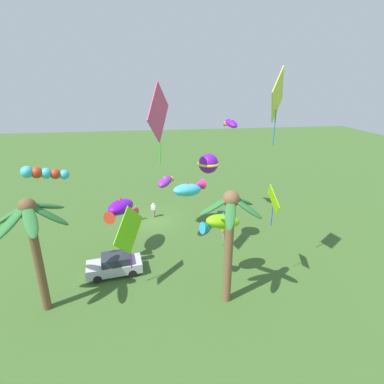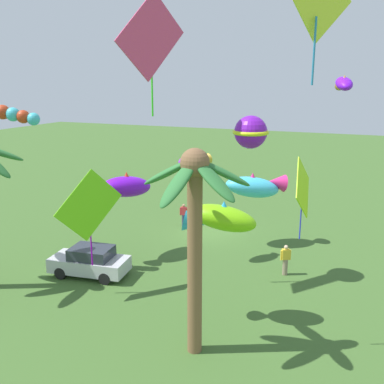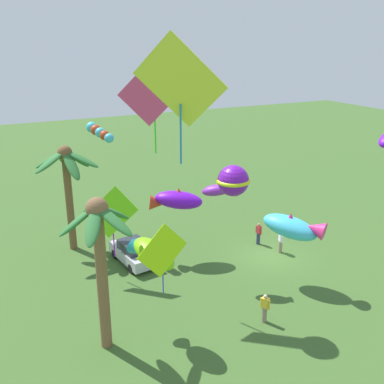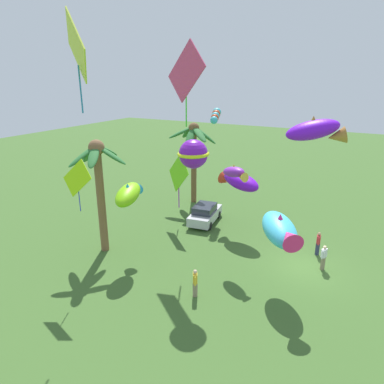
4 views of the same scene
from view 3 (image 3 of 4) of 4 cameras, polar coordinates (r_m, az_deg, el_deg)
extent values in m
plane|color=#3D6028|center=(30.63, 10.08, -8.18)|extent=(120.00, 120.00, 0.00)
cylinder|color=brown|center=(20.92, -11.40, -11.04)|extent=(0.52, 0.52, 7.00)
ellipsoid|color=#2D7033|center=(20.40, -12.77, -2.19)|extent=(2.01, 0.66, 1.23)
ellipsoid|color=#2D7033|center=(19.67, -14.40, -3.62)|extent=(1.09, 1.92, 1.51)
ellipsoid|color=#2D7033|center=(18.77, -12.52, -4.26)|extent=(2.01, 1.40, 1.33)
ellipsoid|color=#2D7033|center=(18.94, -9.95, -3.63)|extent=(2.03, 1.53, 1.20)
ellipsoid|color=#2D7033|center=(20.12, -10.04, -2.58)|extent=(1.34, 1.98, 1.39)
sphere|color=brown|center=(19.43, -12.07, -2.06)|extent=(0.99, 0.99, 0.99)
cylinder|color=brown|center=(31.13, -15.40, -1.25)|extent=(0.50, 0.50, 6.85)
ellipsoid|color=#2D7033|center=(31.30, -16.05, 4.37)|extent=(2.32, 0.94, 1.55)
ellipsoid|color=#2D7033|center=(30.73, -17.69, 3.97)|extent=(1.87, 2.26, 1.52)
ellipsoid|color=#2D7033|center=(29.68, -17.68, 3.68)|extent=(1.54, 2.45, 1.32)
ellipsoid|color=#2D7033|center=(29.43, -15.17, 3.31)|extent=(2.21, 1.05, 1.76)
ellipsoid|color=#2D7033|center=(29.76, -13.95, 4.11)|extent=(2.00, 2.31, 1.28)
ellipsoid|color=#2D7033|center=(30.93, -14.51, 4.11)|extent=(1.66, 2.19, 1.77)
sphere|color=brown|center=(30.16, -15.96, 4.87)|extent=(0.96, 0.96, 0.96)
cube|color=#BCBCC1|center=(29.49, -7.51, -7.85)|extent=(4.09, 2.19, 0.70)
cube|color=#282D38|center=(29.09, -7.43, -6.86)|extent=(2.21, 1.75, 0.56)
cylinder|color=black|center=(30.32, -9.86, -7.82)|extent=(0.62, 0.26, 0.60)
cylinder|color=black|center=(30.91, -7.21, -7.14)|extent=(0.62, 0.26, 0.60)
cylinder|color=black|center=(28.37, -7.79, -9.70)|extent=(0.62, 0.26, 0.60)
cylinder|color=black|center=(28.99, -5.00, -8.92)|extent=(0.62, 0.26, 0.60)
cylinder|color=#2D3351|center=(32.14, 8.47, -5.90)|extent=(0.26, 0.26, 0.84)
cube|color=#B72D33|center=(31.85, 8.53, -4.78)|extent=(0.41, 0.29, 0.54)
sphere|color=#A37556|center=(31.71, 8.56, -4.16)|extent=(0.21, 0.21, 0.21)
cylinder|color=#B72D33|center=(32.02, 8.24, -4.73)|extent=(0.09, 0.09, 0.52)
cylinder|color=#B72D33|center=(31.72, 8.81, -4.99)|extent=(0.09, 0.09, 0.52)
cylinder|color=gray|center=(24.05, 9.23, -15.20)|extent=(0.26, 0.26, 0.84)
cube|color=yellow|center=(23.67, 9.32, -13.82)|extent=(0.44, 0.38, 0.54)
sphere|color=beige|center=(23.47, 9.37, -13.05)|extent=(0.21, 0.21, 0.21)
cylinder|color=yellow|center=(23.62, 9.83, -14.07)|extent=(0.09, 0.09, 0.52)
cylinder|color=yellow|center=(23.78, 8.80, -13.77)|extent=(0.09, 0.09, 0.52)
cylinder|color=gray|center=(31.19, 11.23, -6.88)|extent=(0.26, 0.26, 0.84)
cube|color=silver|center=(30.90, 11.31, -5.72)|extent=(0.43, 0.34, 0.54)
sphere|color=beige|center=(30.75, 11.35, -5.09)|extent=(0.21, 0.21, 0.21)
cylinder|color=silver|center=(31.12, 11.16, -5.63)|extent=(0.09, 0.09, 0.52)
cylinder|color=silver|center=(30.72, 11.44, -5.98)|extent=(0.09, 0.09, 0.52)
sphere|color=#3DBBCE|center=(30.67, -12.71, 8.07)|extent=(0.73, 0.73, 0.73)
sphere|color=#BB3819|center=(30.28, -12.19, 7.76)|extent=(0.70, 0.70, 0.70)
sphere|color=#3DBBCE|center=(29.88, -11.66, 7.45)|extent=(0.67, 0.67, 0.67)
sphere|color=#BB3819|center=(29.49, -11.11, 7.12)|extent=(0.64, 0.64, 0.64)
sphere|color=#3DBBCE|center=(29.11, -10.55, 6.78)|extent=(0.61, 0.61, 0.61)
ellipsoid|color=#6E10D9|center=(28.73, -1.69, -1.02)|extent=(2.66, 3.55, 1.53)
cone|color=red|center=(28.78, -4.45, -1.43)|extent=(1.33, 1.40, 1.11)
cone|color=red|center=(28.56, -1.70, -0.07)|extent=(0.81, 0.81, 0.63)
ellipsoid|color=purple|center=(25.53, 3.24, 0.27)|extent=(1.73, 2.06, 0.96)
cone|color=gold|center=(25.57, 5.03, -0.08)|extent=(0.83, 0.86, 0.66)
cone|color=gold|center=(25.43, 3.25, 0.90)|extent=(0.49, 0.49, 0.36)
cube|color=#CFE231|center=(15.95, -1.51, 14.08)|extent=(1.91, 2.82, 3.31)
cylinder|color=teal|center=(16.23, -1.45, 7.36)|extent=(0.07, 0.07, 2.18)
cube|color=#CC3C69|center=(23.18, -4.88, 12.97)|extent=(1.55, 3.45, 3.73)
cylinder|color=#33D620|center=(23.50, -4.73, 7.81)|extent=(0.08, 0.08, 2.43)
cube|color=#A6EA0E|center=(17.35, -3.82, -7.48)|extent=(0.50, 2.09, 2.02)
cylinder|color=#252ECB|center=(17.91, -3.74, -10.87)|extent=(0.04, 0.04, 1.35)
ellipsoid|color=#7CD113|center=(20.93, -4.93, -7.85)|extent=(2.99, 2.03, 1.44)
cone|color=#29A0E8|center=(21.87, -6.84, -7.36)|extent=(1.17, 1.07, 0.97)
cone|color=#29A0E8|center=(20.74, -4.96, -6.80)|extent=(0.65, 0.65, 0.53)
sphere|color=purple|center=(21.81, 5.30, 1.46)|extent=(1.54, 1.54, 1.54)
torus|color=#D2E51B|center=(21.81, 5.30, 1.46)|extent=(2.05, 2.06, 0.22)
cube|color=#6BD316|center=(26.38, -10.19, -2.56)|extent=(1.79, 2.70, 3.18)
cylinder|color=purple|center=(27.09, -9.97, -6.14)|extent=(0.07, 0.07, 2.07)
ellipsoid|color=#40C4EA|center=(26.41, 12.40, -4.40)|extent=(3.73, 3.21, 1.66)
cone|color=#E52879|center=(25.97, 15.49, -4.54)|extent=(1.55, 1.51, 1.18)
cone|color=#E52879|center=(26.21, 12.48, -3.33)|extent=(0.90, 0.90, 0.66)
camera|label=1|loc=(24.91, -54.50, 10.04)|focal=28.39mm
camera|label=2|loc=(15.78, -59.66, -6.18)|focal=41.43mm
camera|label=4|loc=(19.64, 57.35, 2.42)|focal=32.47mm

